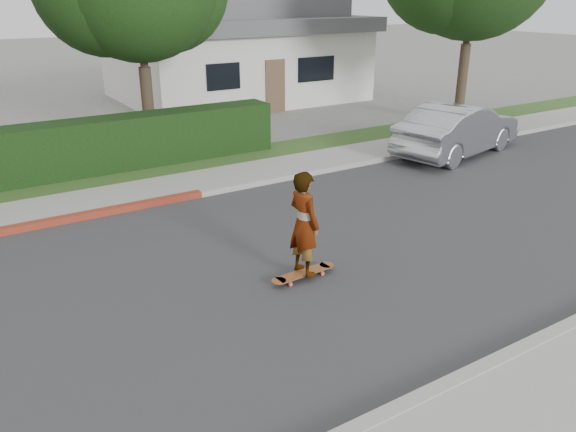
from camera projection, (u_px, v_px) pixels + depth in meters
name	position (u px, v px, depth m)	size (l,w,h in m)	color
ground	(242.00, 274.00, 9.83)	(120.00, 120.00, 0.00)	slate
road	(242.00, 274.00, 9.83)	(60.00, 8.00, 0.01)	#2D2D30
curb_near	(405.00, 408.00, 6.57)	(60.00, 0.20, 0.15)	#9E9E99
curb_far	(160.00, 201.00, 13.03)	(60.00, 0.20, 0.15)	#9E9E99
sidewalk_far	(148.00, 191.00, 13.75)	(60.00, 1.60, 0.12)	gray
planting_strip	(128.00, 175.00, 15.01)	(60.00, 1.60, 0.10)	#2D4C1E
house	(234.00, 51.00, 25.58)	(10.60, 8.60, 4.30)	beige
skateboard	(303.00, 273.00, 9.63)	(1.28, 0.32, 0.12)	#DA5F3B
skateboarder	(304.00, 224.00, 9.29)	(0.66, 0.43, 1.81)	white
car_silver	(458.00, 129.00, 16.78)	(1.65, 4.74, 1.56)	#A9AAB0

